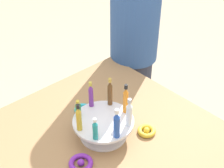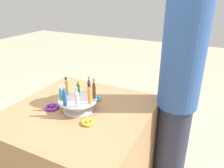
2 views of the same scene
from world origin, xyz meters
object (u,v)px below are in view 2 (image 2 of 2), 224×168
at_px(ribbon_bow_purple, 52,107).
at_px(bottle_purple, 89,86).
at_px(bottle_clear, 77,98).
at_px(bottle_green, 78,87).
at_px(ribbon_bow_gold, 87,122).
at_px(bottle_blue, 64,96).
at_px(bottle_teal, 61,93).
at_px(bottle_gold, 66,87).
at_px(bottle_orange, 89,95).
at_px(person_figure, 179,87).
at_px(display_stand, 78,104).
at_px(ribbon_bow_teal, 96,98).
at_px(bottle_brown, 94,89).

bearing_deg(ribbon_bow_purple, bottle_purple, -48.87).
xyz_separation_m(bottle_clear, ribbon_bow_purple, (0.03, 0.25, -0.14)).
height_order(bottle_green, ribbon_bow_purple, bottle_green).
bearing_deg(bottle_clear, ribbon_bow_gold, -107.36).
xyz_separation_m(bottle_blue, bottle_teal, (0.05, 0.07, -0.02)).
relative_size(bottle_gold, bottle_teal, 1.26).
bearing_deg(bottle_purple, bottle_green, 100.34).
bearing_deg(ribbon_bow_gold, bottle_orange, 22.28).
bearing_deg(ribbon_bow_gold, person_figure, -40.67).
height_order(bottle_blue, bottle_clear, bottle_blue).
xyz_separation_m(display_stand, bottle_green, (0.10, 0.06, 0.08)).
bearing_deg(bottle_teal, display_stand, -57.16).
height_order(display_stand, person_figure, person_figure).
bearing_deg(ribbon_bow_teal, bottle_gold, 140.00).
bearing_deg(display_stand, ribbon_bow_gold, -129.15).
bearing_deg(bottle_teal, ribbon_bow_purple, 95.30).
xyz_separation_m(ribbon_bow_gold, ribbon_bow_teal, (0.33, 0.12, -0.00)).
relative_size(display_stand, bottle_gold, 2.02).
bearing_deg(ribbon_bow_gold, ribbon_bow_purple, 80.85).
height_order(bottle_brown, bottle_teal, bottle_brown).
distance_m(bottle_purple, bottle_teal, 0.22).
bearing_deg(ribbon_bow_gold, bottle_green, 44.26).
bearing_deg(ribbon_bow_purple, bottle_clear, -96.00).
height_order(bottle_clear, bottle_teal, bottle_clear).
xyz_separation_m(bottle_blue, bottle_clear, (0.02, -0.09, -0.00)).
height_order(bottle_teal, person_figure, person_figure).
bearing_deg(bottle_purple, person_figure, -63.09).
relative_size(bottle_brown, bottle_purple, 1.09).
height_order(bottle_clear, bottle_brown, bottle_brown).
bearing_deg(bottle_brown, bottle_blue, 145.34).
bearing_deg(bottle_clear, bottle_blue, 100.34).
relative_size(display_stand, ribbon_bow_gold, 3.25).
xyz_separation_m(bottle_gold, ribbon_bow_gold, (-0.15, -0.27, -0.14)).
xyz_separation_m(bottle_blue, person_figure, (0.53, -0.65, -0.02)).
height_order(display_stand, bottle_gold, bottle_gold).
xyz_separation_m(bottle_brown, bottle_teal, (-0.13, 0.20, -0.02)).
distance_m(bottle_blue, person_figure, 0.84).
relative_size(bottle_blue, bottle_green, 1.71).
distance_m(bottle_green, ribbon_bow_purple, 0.24).
distance_m(display_stand, bottle_clear, 0.16).
height_order(bottle_clear, ribbon_bow_gold, bottle_clear).
bearing_deg(ribbon_bow_purple, ribbon_bow_teal, -39.15).
distance_m(bottle_gold, ribbon_bow_gold, 0.34).
distance_m(display_stand, bottle_brown, 0.16).
xyz_separation_m(display_stand, bottle_teal, (-0.06, 0.10, 0.09)).
bearing_deg(bottle_brown, person_figure, -56.00).
distance_m(bottle_clear, bottle_teal, 0.17).
xyz_separation_m(display_stand, ribbon_bow_gold, (-0.13, -0.16, -0.04)).
bearing_deg(display_stand, ribbon_bow_purple, 110.85).
bearing_deg(display_stand, bottle_brown, -57.16).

